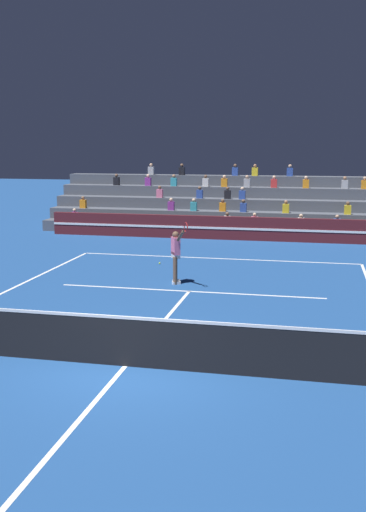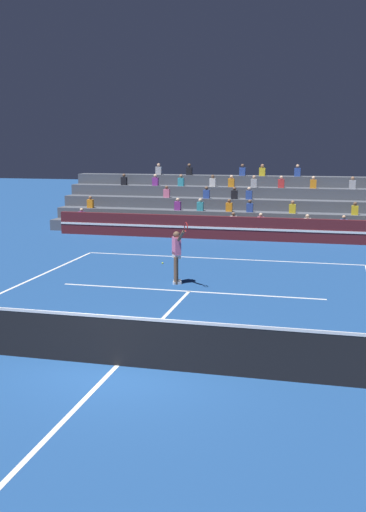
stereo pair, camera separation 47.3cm
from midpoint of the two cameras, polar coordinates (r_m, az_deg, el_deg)
name	(u,v)px [view 1 (the left image)]	position (r m, az deg, el deg)	size (l,w,h in m)	color
ground_plane	(125,366)	(12.49, -6.62, -10.39)	(120.00, 120.00, 0.00)	navy
court_lines	(125,366)	(12.48, -6.62, -10.37)	(11.10, 23.90, 0.01)	white
tennis_net	(125,341)	(12.30, -6.67, -8.02)	(12.00, 0.10, 1.10)	black
sponsor_banner_wall	(233,228)	(28.24, 4.34, 2.65)	(18.00, 0.26, 1.10)	#51191E
bleacher_stand	(243,210)	(31.92, 5.32, 4.41)	(20.15, 4.75, 3.38)	#4C515B
tennis_player	(176,254)	(19.21, -1.39, 0.18)	(0.81, 1.23, 2.18)	brown
tennis_ball	(160,263)	(22.56, -2.85, -0.69)	(0.07, 0.07, 0.07)	#C6DB33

